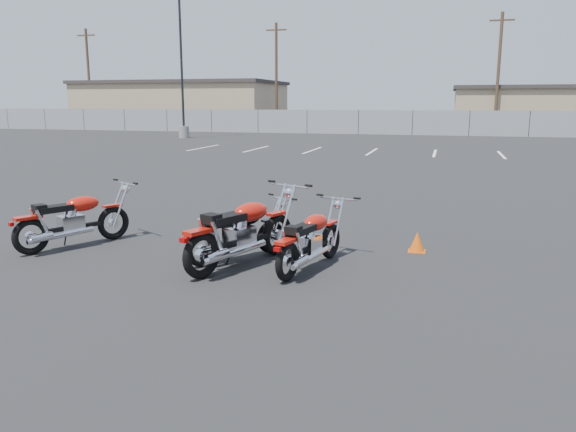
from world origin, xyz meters
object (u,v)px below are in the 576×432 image
(motorcycle_front_red, at_px, (73,220))
(motorcycle_rear_red, at_px, (311,240))
(motorcycle_third_red, at_px, (242,232))
(motorcycle_second_black, at_px, (238,234))

(motorcycle_front_red, height_order, motorcycle_rear_red, motorcycle_front_red)
(motorcycle_rear_red, bearing_deg, motorcycle_third_red, -172.76)
(motorcycle_front_red, distance_m, motorcycle_rear_red, 4.15)
(motorcycle_front_red, bearing_deg, motorcycle_rear_red, -2.24)
(motorcycle_front_red, height_order, motorcycle_third_red, motorcycle_third_red)
(motorcycle_second_black, xyz_separation_m, motorcycle_rear_red, (1.21, -0.18, 0.02))
(motorcycle_third_red, relative_size, motorcycle_rear_red, 1.17)
(motorcycle_front_red, height_order, motorcycle_second_black, motorcycle_front_red)
(motorcycle_third_red, bearing_deg, motorcycle_second_black, 121.67)
(motorcycle_third_red, distance_m, motorcycle_rear_red, 1.03)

